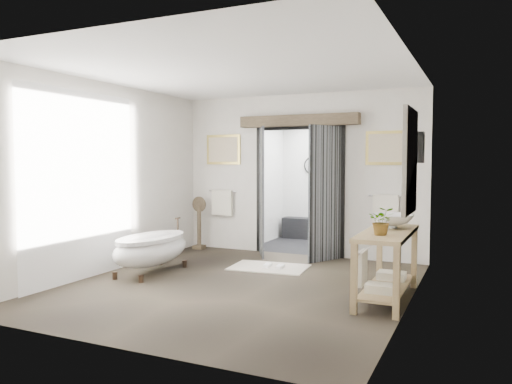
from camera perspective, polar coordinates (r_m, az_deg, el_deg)
ground_plane at (r=6.95m, az=-2.10°, el=-10.64°), size 5.00×5.00×0.00m
room_shell at (r=6.64m, az=-2.90°, el=4.89°), size 4.52×5.02×2.91m
shower_room at (r=10.48m, az=7.74°, el=-0.82°), size 2.22×2.01×2.51m
back_wall_dressing at (r=8.86m, az=4.62°, el=2.66°), size 3.82×0.76×2.52m
clawfoot_tub at (r=7.77m, az=-11.87°, el=-6.33°), size 0.71×1.58×0.77m
vanity at (r=6.35m, az=14.52°, el=-7.43°), size 0.57×1.60×0.85m
pedestal_mirror at (r=9.73m, az=-6.51°, el=-3.93°), size 0.30×0.19×1.02m
rug at (r=8.05m, az=1.49°, el=-8.60°), size 1.27×0.91×0.01m
slippers at (r=8.00m, az=2.02°, el=-8.45°), size 0.34×0.25×0.05m
basin at (r=6.58m, az=15.37°, el=-3.23°), size 0.65×0.65×0.18m
plant at (r=5.93m, az=14.20°, el=-3.23°), size 0.33×0.30×0.33m
soap_bottle_a at (r=6.40m, az=14.45°, el=-3.31°), size 0.11×0.11×0.20m
soap_bottle_b at (r=6.89m, az=15.55°, el=-2.90°), size 0.15×0.15×0.19m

